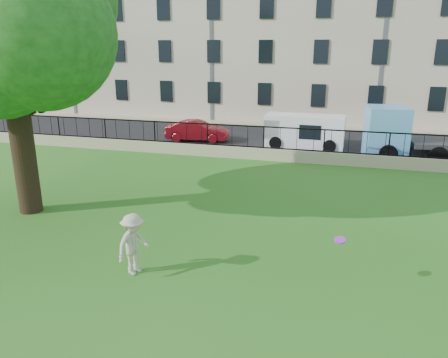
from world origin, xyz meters
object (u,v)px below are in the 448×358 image
(man, at_px, (134,244))
(white_van, at_px, (304,131))
(frisbee, at_px, (340,240))
(red_sedan, at_px, (197,131))
(blue_truck, at_px, (430,134))
(tree, at_px, (3,15))

(man, distance_m, white_van, 16.05)
(frisbee, relative_size, red_sedan, 0.07)
(red_sedan, relative_size, white_van, 0.86)
(man, distance_m, red_sedan, 16.24)
(red_sedan, distance_m, blue_truck, 12.92)
(frisbee, bearing_deg, red_sedan, 120.04)
(tree, distance_m, man, 8.64)
(tree, height_order, blue_truck, tree)
(man, height_order, white_van, white_van)
(red_sedan, relative_size, blue_truck, 0.60)
(tree, bearing_deg, red_sedan, 81.13)
(man, bearing_deg, blue_truck, -14.21)
(frisbee, distance_m, red_sedan, 17.46)
(man, bearing_deg, frisbee, -64.52)
(man, height_order, frisbee, man)
(red_sedan, xyz_separation_m, white_van, (6.46, 0.00, 0.30))
(tree, relative_size, red_sedan, 2.60)
(tree, height_order, white_van, tree)
(white_van, relative_size, blue_truck, 0.70)
(frisbee, distance_m, blue_truck, 14.69)
(tree, relative_size, man, 6.08)
(man, bearing_deg, white_van, 7.62)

